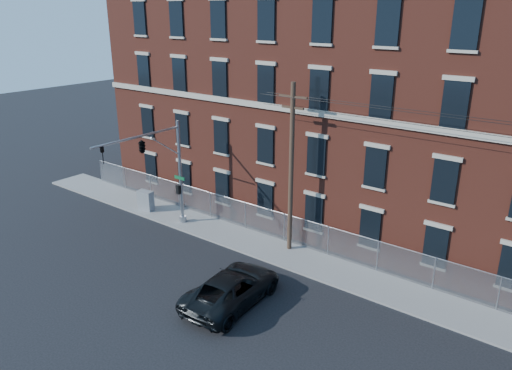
{
  "coord_description": "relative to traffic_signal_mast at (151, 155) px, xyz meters",
  "views": [
    {
      "loc": [
        16.72,
        -16.92,
        13.84
      ],
      "look_at": [
        0.68,
        4.0,
        4.37
      ],
      "focal_mm": 34.55,
      "sensor_mm": 36.0,
      "label": 1
    }
  ],
  "objects": [
    {
      "name": "ground",
      "position": [
        6.0,
        -2.18,
        -5.39
      ],
      "size": [
        140.0,
        140.0,
        0.0
      ],
      "primitive_type": "plane",
      "color": "black",
      "rests_on": "ground"
    },
    {
      "name": "sidewalk",
      "position": [
        18.0,
        2.82,
        -5.33
      ],
      "size": [
        65.0,
        3.0,
        0.12
      ],
      "primitive_type": "cube",
      "color": "gray",
      "rests_on": "ground"
    },
    {
      "name": "chain_link_fence",
      "position": [
        18.0,
        4.12,
        -4.33
      ],
      "size": [
        59.06,
        0.06,
        1.85
      ],
      "color": "#A5A8AD",
      "rests_on": "ground"
    },
    {
      "name": "traffic_signal_mast",
      "position": [
        0.0,
        0.0,
        0.0
      ],
      "size": [
        0.9,
        6.75,
        7.0
      ],
      "color": "#9EA0A5",
      "rests_on": "ground"
    },
    {
      "name": "utility_pole_near",
      "position": [
        8.0,
        3.42,
        -0.05
      ],
      "size": [
        1.8,
        0.28,
        10.0
      ],
      "color": "#4B3425",
      "rests_on": "ground"
    },
    {
      "name": "pickup_truck",
      "position": [
        8.9,
        -3.02,
        -4.58
      ],
      "size": [
        3.05,
        6.0,
        1.62
      ],
      "primitive_type": "imported",
      "rotation": [
        0.0,
        0.0,
        3.2
      ],
      "color": "black",
      "rests_on": "ground"
    },
    {
      "name": "utility_cabinet",
      "position": [
        -3.61,
        2.19,
        -4.55
      ],
      "size": [
        1.21,
        0.72,
        1.43
      ],
      "primitive_type": "cube",
      "rotation": [
        0.0,
        0.0,
        0.13
      ],
      "color": "gray",
      "rests_on": "sidewalk"
    }
  ]
}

